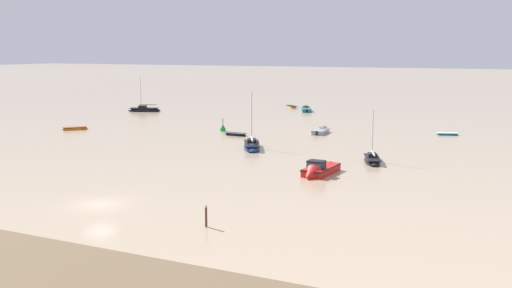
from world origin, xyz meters
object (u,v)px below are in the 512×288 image
motorboat_moored_0 (322,131)px  motorboat_moored_2 (317,172)px  rowboat_moored_0 (236,134)px  sailboat_moored_0 (372,160)px  rowboat_moored_3 (447,134)px  rowboat_moored_2 (75,129)px  rowboat_moored_1 (292,107)px  motorboat_moored_1 (306,110)px  sailboat_moored_2 (252,146)px  sailboat_moored_1 (144,110)px  channel_buoy (223,128)px  mooring_post_near (206,217)px

motorboat_moored_0 → motorboat_moored_2: (9.88, -30.77, 0.13)m
rowboat_moored_0 → sailboat_moored_0: bearing=-24.2°
rowboat_moored_0 → rowboat_moored_3: rowboat_moored_0 is taller
sailboat_moored_0 → motorboat_moored_2: bearing=140.0°
rowboat_moored_2 → sailboat_moored_0: bearing=125.4°
rowboat_moored_1 → motorboat_moored_1: bearing=-178.0°
rowboat_moored_2 → rowboat_moored_3: 61.55m
rowboat_moored_0 → motorboat_moored_1: 39.24m
rowboat_moored_0 → motorboat_moored_1: (-2.56, 39.15, 0.11)m
sailboat_moored_2 → motorboat_moored_2: bearing=-159.0°
sailboat_moored_0 → rowboat_moored_3: 27.83m
sailboat_moored_1 → motorboat_moored_2: bearing=118.4°
sailboat_moored_0 → rowboat_moored_2: sailboat_moored_0 is taller
motorboat_moored_0 → sailboat_moored_0: bearing=-150.6°
sailboat_moored_0 → sailboat_moored_1: sailboat_moored_1 is taller
rowboat_moored_3 → channel_buoy: (-34.47, -11.19, 0.31)m
motorboat_moored_2 → mooring_post_near: motorboat_moored_2 is taller
channel_buoy → mooring_post_near: bearing=-63.0°
rowboat_moored_1 → motorboat_moored_2: size_ratio=0.61×
rowboat_moored_1 → channel_buoy: size_ratio=1.81×
rowboat_moored_2 → mooring_post_near: (47.43, -37.51, 0.61)m
motorboat_moored_2 → rowboat_moored_2: bearing=-104.2°
rowboat_moored_3 → mooring_post_near: bearing=61.4°
sailboat_moored_2 → rowboat_moored_3: (22.66, 24.68, -0.20)m
sailboat_moored_1 → motorboat_moored_2: 72.16m
sailboat_moored_1 → rowboat_moored_3: bearing=150.0°
sailboat_moored_2 → motorboat_moored_1: size_ratio=1.32×
rowboat_moored_0 → sailboat_moored_2: 12.55m
mooring_post_near → sailboat_moored_0: bearing=80.1°
motorboat_moored_1 → rowboat_moored_3: size_ratio=1.70×
mooring_post_near → rowboat_moored_0: bearing=114.4°
motorboat_moored_0 → motorboat_moored_2: size_ratio=0.79×
rowboat_moored_3 → channel_buoy: bearing=-0.2°
motorboat_moored_0 → sailboat_moored_2: 18.90m
sailboat_moored_2 → channel_buoy: sailboat_moored_2 is taller
rowboat_moored_3 → rowboat_moored_2: bearing=1.1°
rowboat_moored_0 → sailboat_moored_2: bearing=-50.1°
sailboat_moored_0 → motorboat_moored_0: 25.08m
motorboat_moored_0 → channel_buoy: channel_buoy is taller
sailboat_moored_1 → sailboat_moored_2: (42.22, -33.34, 0.00)m
rowboat_moored_3 → channel_buoy: size_ratio=1.55×
sailboat_moored_1 → channel_buoy: 36.32m
sailboat_moored_2 → motorboat_moored_2: 18.38m
motorboat_moored_0 → motorboat_moored_1: bearing=21.4°
motorboat_moored_2 → motorboat_moored_0: bearing=-157.7°
motorboat_moored_0 → channel_buoy: (-15.63, -5.01, 0.21)m
channel_buoy → rowboat_moored_1: bearing=95.6°
rowboat_moored_2 → channel_buoy: size_ratio=1.77×
motorboat_moored_1 → rowboat_moored_2: (-25.25, -44.80, -0.09)m
sailboat_moored_1 → rowboat_moored_0: bearing=123.6°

